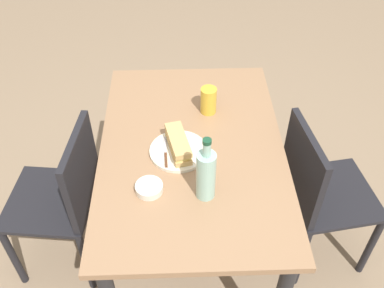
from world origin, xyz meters
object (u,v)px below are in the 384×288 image
chair_near (317,191)px  beer_glass (208,100)px  water_bottle (206,174)px  olive_bowl (149,188)px  chair_far (66,196)px  plate_near (178,151)px  baguette_sandwich_near (178,144)px  knife_near (166,153)px  dining_table (192,167)px

chair_near → beer_glass: 0.67m
water_bottle → olive_bowl: bearing=83.0°
water_bottle → beer_glass: (0.50, -0.04, -0.05)m
chair_far → water_bottle: size_ratio=2.99×
chair_near → plate_near: (-0.01, 0.65, 0.29)m
baguette_sandwich_near → olive_bowl: 0.24m
chair_near → plate_near: chair_near is taller
chair_near → baguette_sandwich_near: (-0.01, 0.65, 0.33)m
knife_near → beer_glass: size_ratio=1.41×
dining_table → water_bottle: 0.35m
knife_near → plate_near: bearing=-66.0°
baguette_sandwich_near → olive_bowl: (-0.21, 0.12, -0.03)m
plate_near → knife_near: knife_near is taller
beer_glass → chair_near: bearing=-117.2°
chair_far → chair_near: same height
baguette_sandwich_near → knife_near: baguette_sandwich_near is taller
dining_table → beer_glass: size_ratio=9.26×
chair_far → water_bottle: bearing=-111.6°
chair_near → plate_near: 0.71m
dining_table → plate_near: (-0.03, 0.06, 0.13)m
dining_table → beer_glass: bearing=-19.2°
plate_near → knife_near: size_ratio=1.36×
beer_glass → olive_bowl: bearing=151.5°
plate_near → chair_near: bearing=-89.4°
dining_table → baguette_sandwich_near: 0.18m
chair_far → knife_near: (-0.04, -0.48, 0.30)m
beer_glass → olive_bowl: 0.54m
baguette_sandwich_near → beer_glass: 0.30m
plate_near → water_bottle: 0.27m
plate_near → beer_glass: bearing=-27.9°
knife_near → beer_glass: (0.29, -0.19, 0.05)m
knife_near → baguette_sandwich_near: bearing=-66.0°
olive_bowl → chair_near: bearing=-74.4°
chair_far → plate_near: size_ratio=3.51×
baguette_sandwich_near → plate_near: bearing=0.0°
chair_far → water_bottle: (-0.25, -0.63, 0.40)m
chair_near → water_bottle: bearing=113.7°
plate_near → baguette_sandwich_near: 0.04m
baguette_sandwich_near → knife_near: size_ratio=1.19×
dining_table → water_bottle: (-0.26, -0.04, 0.24)m
dining_table → baguette_sandwich_near: bearing=115.2°
baguette_sandwich_near → water_bottle: bearing=-156.8°
dining_table → olive_bowl: size_ratio=10.94×
water_bottle → dining_table: bearing=9.2°
olive_bowl → dining_table: bearing=-36.6°
water_bottle → chair_near: bearing=-66.3°
dining_table → chair_near: 0.61m
water_bottle → baguette_sandwich_near: bearing=23.2°
chair_near → baguette_sandwich_near: 0.73m
beer_glass → water_bottle: bearing=175.2°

